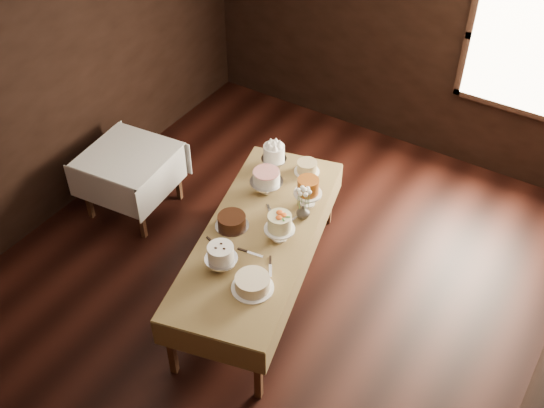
# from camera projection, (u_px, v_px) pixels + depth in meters

# --- Properties ---
(floor) EXTENTS (5.00, 6.00, 0.01)m
(floor) POSITION_uv_depth(u_px,v_px,m) (261.00, 289.00, 6.32)
(floor) COLOR black
(floor) RESTS_ON ground
(ceiling) EXTENTS (5.00, 6.00, 0.01)m
(ceiling) POSITION_uv_depth(u_px,v_px,m) (256.00, 18.00, 4.47)
(ceiling) COLOR beige
(ceiling) RESTS_ON wall_back
(wall_back) EXTENTS (5.00, 0.02, 2.80)m
(wall_back) POSITION_uv_depth(u_px,v_px,m) (405.00, 34.00, 7.30)
(wall_back) COLOR black
(wall_back) RESTS_ON ground
(wall_left) EXTENTS (0.02, 6.00, 2.80)m
(wall_left) POSITION_uv_depth(u_px,v_px,m) (46.00, 91.00, 6.40)
(wall_left) COLOR black
(wall_left) RESTS_ON ground
(window) EXTENTS (1.10, 0.05, 1.30)m
(window) POSITION_uv_depth(u_px,v_px,m) (525.00, 50.00, 6.61)
(window) COLOR #FFEABF
(window) RESTS_ON wall_back
(display_table) EXTENTS (1.49, 2.57, 0.75)m
(display_table) POSITION_uv_depth(u_px,v_px,m) (259.00, 237.00, 5.87)
(display_table) COLOR #412211
(display_table) RESTS_ON ground
(side_table) EXTENTS (0.95, 0.95, 0.73)m
(side_table) POSITION_uv_depth(u_px,v_px,m) (129.00, 160.00, 6.79)
(side_table) COLOR #412211
(side_table) RESTS_ON ground
(cake_meringue) EXTENTS (0.30, 0.30, 0.27)m
(cake_meringue) POSITION_uv_depth(u_px,v_px,m) (274.00, 157.00, 6.47)
(cake_meringue) COLOR silver
(cake_meringue) RESTS_ON display_table
(cake_speckled) EXTENTS (0.28, 0.28, 0.12)m
(cake_speckled) POSITION_uv_depth(u_px,v_px,m) (307.00, 167.00, 6.45)
(cake_speckled) COLOR white
(cake_speckled) RESTS_ON display_table
(cake_lattice) EXTENTS (0.32, 0.32, 0.24)m
(cake_lattice) POSITION_uv_depth(u_px,v_px,m) (266.00, 182.00, 6.20)
(cake_lattice) COLOR silver
(cake_lattice) RESTS_ON display_table
(cake_caramel) EXTENTS (0.27, 0.27, 0.30)m
(cake_caramel) POSITION_uv_depth(u_px,v_px,m) (308.00, 193.00, 6.04)
(cake_caramel) COLOR white
(cake_caramel) RESTS_ON display_table
(cake_chocolate) EXTENTS (0.34, 0.34, 0.12)m
(cake_chocolate) POSITION_uv_depth(u_px,v_px,m) (232.00, 222.00, 5.86)
(cake_chocolate) COLOR silver
(cake_chocolate) RESTS_ON display_table
(cake_flowers) EXTENTS (0.27, 0.27, 0.28)m
(cake_flowers) POSITION_uv_depth(u_px,v_px,m) (279.00, 228.00, 5.70)
(cake_flowers) COLOR white
(cake_flowers) RESTS_ON display_table
(cake_swirl) EXTENTS (0.28, 0.28, 0.26)m
(cake_swirl) POSITION_uv_depth(u_px,v_px,m) (221.00, 258.00, 5.44)
(cake_swirl) COLOR silver
(cake_swirl) RESTS_ON display_table
(cake_cream) EXTENTS (0.35, 0.35, 0.12)m
(cake_cream) POSITION_uv_depth(u_px,v_px,m) (252.00, 283.00, 5.30)
(cake_cream) COLOR white
(cake_cream) RESTS_ON display_table
(cake_server_a) EXTENTS (0.24, 0.06, 0.01)m
(cake_server_a) POSITION_uv_depth(u_px,v_px,m) (255.00, 254.00, 5.63)
(cake_server_a) COLOR silver
(cake_server_a) RESTS_ON display_table
(cake_server_b) EXTENTS (0.15, 0.22, 0.01)m
(cake_server_b) POSITION_uv_depth(u_px,v_px,m) (270.00, 270.00, 5.49)
(cake_server_b) COLOR silver
(cake_server_b) RESTS_ON display_table
(cake_server_c) EXTENTS (0.19, 0.18, 0.01)m
(cake_server_c) POSITION_uv_depth(u_px,v_px,m) (269.00, 209.00, 6.06)
(cake_server_c) COLOR silver
(cake_server_c) RESTS_ON display_table
(cake_server_d) EXTENTS (0.08, 0.24, 0.01)m
(cake_server_d) POSITION_uv_depth(u_px,v_px,m) (292.00, 220.00, 5.95)
(cake_server_d) COLOR silver
(cake_server_d) RESTS_ON display_table
(cake_server_e) EXTENTS (0.24, 0.09, 0.01)m
(cake_server_e) POSITION_uv_depth(u_px,v_px,m) (218.00, 247.00, 5.69)
(cake_server_e) COLOR silver
(cake_server_e) RESTS_ON display_table
(flower_vase) EXTENTS (0.16, 0.16, 0.13)m
(flower_vase) POSITION_uv_depth(u_px,v_px,m) (303.00, 212.00, 5.94)
(flower_vase) COLOR #2D2823
(flower_vase) RESTS_ON display_table
(flower_bouquet) EXTENTS (0.14, 0.14, 0.20)m
(flower_bouquet) POSITION_uv_depth(u_px,v_px,m) (304.00, 196.00, 5.82)
(flower_bouquet) COLOR white
(flower_bouquet) RESTS_ON flower_vase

